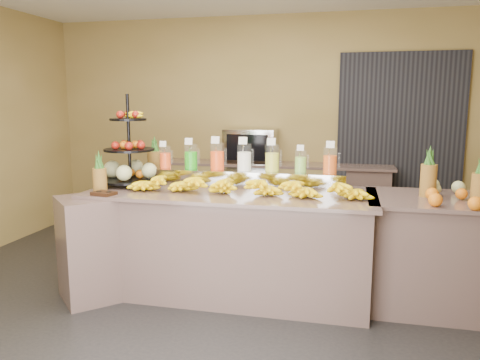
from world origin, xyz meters
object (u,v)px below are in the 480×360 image
(pitcher_tray, at_px, (244,178))
(fruit_stand, at_px, (134,162))
(oven_warmer, at_px, (251,146))
(condiment_caddy, at_px, (104,193))
(banana_heap, at_px, (245,184))
(right_fruit_pile, at_px, (453,191))

(pitcher_tray, distance_m, fruit_stand, 1.06)
(pitcher_tray, relative_size, fruit_stand, 2.18)
(oven_warmer, bearing_deg, condiment_caddy, -108.35)
(pitcher_tray, bearing_deg, condiment_caddy, -146.99)
(condiment_caddy, bearing_deg, banana_heap, 16.11)
(banana_heap, distance_m, oven_warmer, 2.07)
(banana_heap, bearing_deg, pitcher_tray, 103.45)
(banana_heap, relative_size, fruit_stand, 2.50)
(right_fruit_pile, bearing_deg, condiment_caddy, -172.04)
(right_fruit_pile, bearing_deg, oven_warmer, 136.01)
(banana_heap, height_order, fruit_stand, fruit_stand)
(banana_heap, relative_size, right_fruit_pile, 4.17)
(pitcher_tray, height_order, banana_heap, banana_heap)
(condiment_caddy, bearing_deg, fruit_stand, 87.57)
(oven_warmer, bearing_deg, right_fruit_pile, -44.22)
(banana_heap, height_order, condiment_caddy, banana_heap)
(pitcher_tray, xyz_separation_m, condiment_caddy, (-1.06, -0.69, -0.06))
(pitcher_tray, height_order, fruit_stand, fruit_stand)
(condiment_caddy, bearing_deg, pitcher_tray, 33.01)
(condiment_caddy, bearing_deg, oven_warmer, 71.88)
(pitcher_tray, distance_m, condiment_caddy, 1.26)
(pitcher_tray, bearing_deg, oven_warmer, 99.76)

